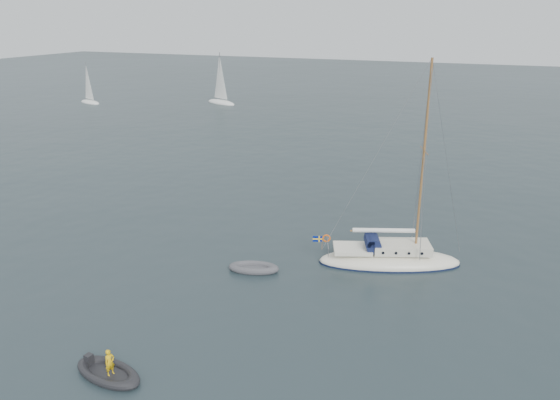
% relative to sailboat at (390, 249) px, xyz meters
% --- Properties ---
extents(ground, '(300.00, 300.00, 0.00)m').
position_rel_sailboat_xyz_m(ground, '(-3.43, -2.57, -0.97)').
color(ground, black).
rests_on(ground, ground).
extents(sailboat, '(9.01, 2.70, 12.83)m').
position_rel_sailboat_xyz_m(sailboat, '(0.00, 0.00, 0.00)').
color(sailboat, silver).
rests_on(sailboat, ground).
extents(dinghy, '(3.02, 1.37, 0.43)m').
position_rel_sailboat_xyz_m(dinghy, '(-7.25, -4.07, -0.78)').
color(dinghy, '#4B4B4F').
rests_on(dinghy, ground).
extents(rib, '(3.38, 1.54, 1.36)m').
position_rel_sailboat_xyz_m(rib, '(-8.72, -15.43, -0.76)').
color(rib, black).
rests_on(rib, ground).
extents(distant_yacht_a, '(5.42, 2.89, 7.18)m').
position_rel_sailboat_xyz_m(distant_yacht_a, '(-60.17, 43.20, 2.10)').
color(distant_yacht_a, silver).
rests_on(distant_yacht_a, ground).
extents(distant_yacht_c, '(6.70, 3.58, 8.88)m').
position_rel_sailboat_xyz_m(distant_yacht_c, '(-39.33, 51.35, 2.83)').
color(distant_yacht_c, silver).
rests_on(distant_yacht_c, ground).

